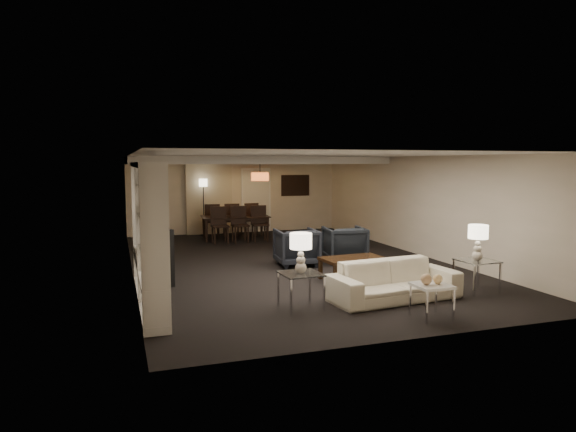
% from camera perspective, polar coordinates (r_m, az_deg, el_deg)
% --- Properties ---
extents(floor, '(11.00, 11.00, 0.00)m').
position_cam_1_polar(floor, '(12.10, -0.00, -5.19)').
color(floor, black).
rests_on(floor, ground).
extents(ceiling, '(7.00, 11.00, 0.02)m').
position_cam_1_polar(ceiling, '(11.87, -0.00, 6.74)').
color(ceiling, silver).
rests_on(ceiling, ground).
extents(wall_back, '(7.00, 0.02, 2.50)m').
position_cam_1_polar(wall_back, '(17.20, -5.86, 2.31)').
color(wall_back, beige).
rests_on(wall_back, ground).
extents(wall_front, '(7.00, 0.02, 2.50)m').
position_cam_1_polar(wall_front, '(6.97, 14.61, -3.25)').
color(wall_front, beige).
rests_on(wall_front, ground).
extents(wall_left, '(0.02, 11.00, 2.50)m').
position_cam_1_polar(wall_left, '(11.30, -17.06, 0.16)').
color(wall_left, beige).
rests_on(wall_left, ground).
extents(wall_right, '(0.02, 11.00, 2.50)m').
position_cam_1_polar(wall_right, '(13.45, 14.29, 1.13)').
color(wall_right, beige).
rests_on(wall_right, ground).
extents(ceiling_soffit, '(7.00, 4.00, 0.20)m').
position_cam_1_polar(ceiling_soffit, '(15.23, -4.23, 6.18)').
color(ceiling_soffit, silver).
rests_on(ceiling_soffit, ceiling).
extents(curtains, '(1.50, 0.12, 2.40)m').
position_cam_1_polar(curtains, '(16.95, -8.77, 2.05)').
color(curtains, beige).
rests_on(curtains, wall_back).
extents(door, '(0.90, 0.05, 2.10)m').
position_cam_1_polar(door, '(17.36, -3.58, 1.70)').
color(door, silver).
rests_on(door, wall_back).
extents(painting, '(0.95, 0.04, 0.65)m').
position_cam_1_polar(painting, '(17.73, 0.80, 3.42)').
color(painting, '#142D38').
rests_on(painting, wall_back).
extents(media_unit, '(0.38, 3.40, 2.35)m').
position_cam_1_polar(media_unit, '(8.74, -15.32, -1.92)').
color(media_unit, white).
rests_on(media_unit, wall_left).
extents(pendant_light, '(0.52, 0.52, 0.24)m').
position_cam_1_polar(pendant_light, '(15.31, -3.13, 4.39)').
color(pendant_light, '#D8591E').
rests_on(pendant_light, ceiling_soffit).
extents(sofa, '(2.35, 1.11, 0.66)m').
position_cam_1_polar(sofa, '(9.02, 11.70, -7.04)').
color(sofa, beige).
rests_on(sofa, floor).
extents(coffee_table, '(1.30, 0.83, 0.45)m').
position_cam_1_polar(coffee_table, '(10.42, 7.23, -5.81)').
color(coffee_table, black).
rests_on(coffee_table, floor).
extents(armchair_left, '(0.95, 0.98, 0.84)m').
position_cam_1_polar(armchair_left, '(11.70, 0.95, -3.47)').
color(armchair_left, black).
rests_on(armchair_left, floor).
extents(armchair_right, '(1.02, 1.04, 0.84)m').
position_cam_1_polar(armchair_right, '(12.15, 6.30, -3.15)').
color(armchair_right, black).
rests_on(armchair_right, floor).
extents(side_table_left, '(0.66, 0.66, 0.58)m').
position_cam_1_polar(side_table_left, '(8.32, 1.42, -8.31)').
color(side_table_left, silver).
rests_on(side_table_left, floor).
extents(side_table_right, '(0.64, 0.64, 0.58)m').
position_cam_1_polar(side_table_right, '(9.98, 20.21, -6.26)').
color(side_table_right, white).
rests_on(side_table_right, floor).
extents(table_lamp_left, '(0.39, 0.39, 0.64)m').
position_cam_1_polar(table_lamp_left, '(8.19, 1.44, -4.15)').
color(table_lamp_left, beige).
rests_on(table_lamp_left, side_table_left).
extents(table_lamp_right, '(0.38, 0.38, 0.64)m').
position_cam_1_polar(table_lamp_right, '(9.87, 20.33, -2.78)').
color(table_lamp_right, beige).
rests_on(table_lamp_right, side_table_right).
extents(marble_table, '(0.53, 0.53, 0.52)m').
position_cam_1_polar(marble_table, '(8.14, 15.64, -9.09)').
color(marble_table, white).
rests_on(marble_table, floor).
extents(gold_gourd_a, '(0.17, 0.17, 0.17)m').
position_cam_1_polar(gold_gourd_a, '(8.00, 15.12, -6.81)').
color(gold_gourd_a, tan).
rests_on(gold_gourd_a, marble_table).
extents(gold_gourd_b, '(0.15, 0.15, 0.15)m').
position_cam_1_polar(gold_gourd_b, '(8.11, 16.30, -6.74)').
color(gold_gourd_b, '#F0C47F').
rests_on(gold_gourd_b, marble_table).
extents(television, '(1.06, 0.14, 0.61)m').
position_cam_1_polar(television, '(9.56, -15.40, -1.99)').
color(television, black).
rests_on(television, media_unit).
extents(vase_blue, '(0.18, 0.18, 0.19)m').
position_cam_1_polar(vase_blue, '(7.82, -14.91, -2.98)').
color(vase_blue, '#283CB0').
rests_on(vase_blue, media_unit).
extents(vase_amber, '(0.17, 0.17, 0.18)m').
position_cam_1_polar(vase_amber, '(8.34, -15.27, 0.99)').
color(vase_amber, gold).
rests_on(vase_amber, media_unit).
extents(floor_speaker, '(0.15, 0.15, 1.09)m').
position_cam_1_polar(floor_speaker, '(9.94, -12.94, -4.60)').
color(floor_speaker, black).
rests_on(floor_speaker, floor).
extents(dining_table, '(2.11, 1.29, 0.71)m').
position_cam_1_polar(dining_table, '(15.74, -5.87, -1.29)').
color(dining_table, black).
rests_on(dining_table, floor).
extents(chair_nl, '(0.49, 0.49, 1.06)m').
position_cam_1_polar(chair_nl, '(14.97, -7.57, -1.03)').
color(chair_nl, black).
rests_on(chair_nl, floor).
extents(chair_nm, '(0.49, 0.49, 1.06)m').
position_cam_1_polar(chair_nm, '(15.09, -5.33, -0.94)').
color(chair_nm, black).
rests_on(chair_nm, floor).
extents(chair_nr, '(0.52, 0.52, 1.06)m').
position_cam_1_polar(chair_nr, '(15.24, -3.14, -0.86)').
color(chair_nr, black).
rests_on(chair_nr, floor).
extents(chair_fl, '(0.54, 0.54, 1.06)m').
position_cam_1_polar(chair_fl, '(16.24, -8.45, -0.49)').
color(chair_fl, black).
rests_on(chair_fl, floor).
extents(chair_fm, '(0.50, 0.50, 1.06)m').
position_cam_1_polar(chair_fm, '(16.35, -6.38, -0.42)').
color(chair_fm, black).
rests_on(chair_fm, floor).
extents(chair_fr, '(0.55, 0.55, 1.06)m').
position_cam_1_polar(chair_fr, '(16.49, -4.34, -0.35)').
color(chair_fr, black).
rests_on(chair_fr, floor).
extents(floor_lamp, '(0.28, 0.28, 1.81)m').
position_cam_1_polar(floor_lamp, '(16.68, -9.36, 0.97)').
color(floor_lamp, black).
rests_on(floor_lamp, floor).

